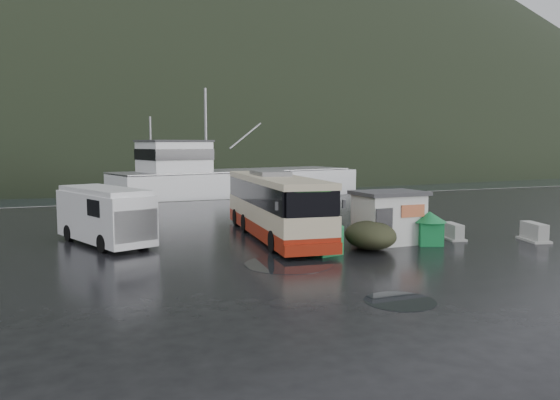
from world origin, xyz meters
name	(u,v)px	position (x,y,z in m)	size (l,w,h in m)	color
ground	(263,248)	(0.00, 0.00, 0.00)	(160.00, 160.00, 0.00)	black
harbor_water	(93,164)	(0.00, 110.00, 0.00)	(300.00, 180.00, 0.02)	black
quay_edge	(170,202)	(0.00, 20.00, 0.00)	(160.00, 0.60, 1.50)	#999993
headland	(96,154)	(10.00, 250.00, 0.00)	(780.00, 540.00, 570.00)	black
coach_bus	(275,237)	(1.48, 2.39, 0.00)	(2.75, 10.81, 3.05)	#C4B694
white_van	(105,244)	(-5.97, 3.50, 0.00)	(2.03, 5.89, 2.46)	silver
waste_bin_left	(324,254)	(1.75, -2.04, 0.00)	(1.13, 1.13, 1.58)	#157B3C
waste_bin_right	(429,245)	(6.83, -1.96, 0.00)	(1.03, 1.03, 1.44)	#157B3C
dome_tent	(370,249)	(4.02, -1.78, 0.00)	(2.06, 2.89, 1.13)	#2E311D
ticket_kiosk	(388,243)	(5.45, -0.95, 0.00)	(2.91, 2.20, 2.27)	silver
jersey_barrier_a	(453,239)	(8.70, -1.25, 0.00)	(0.72, 1.44, 0.72)	#999993
jersey_barrier_b	(397,238)	(6.52, -0.06, 0.00)	(0.87, 1.73, 0.87)	#999993
jersey_barrier_c	(534,241)	(11.72, -2.98, 0.00)	(0.81, 1.63, 0.81)	#999993
fishing_trawler	(236,191)	(7.40, 26.66, 0.00)	(26.43, 5.79, 10.57)	silver
puddles	(340,250)	(2.72, -1.62, 0.01)	(12.19, 16.48, 0.01)	black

